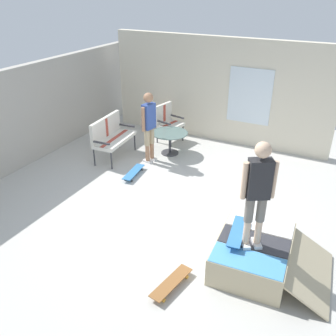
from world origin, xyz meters
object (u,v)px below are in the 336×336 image
object	(u,v)px
person_watching	(149,123)
skateboard_spare	(171,283)
person_skater	(258,189)
patio_bench	(110,134)
skateboard_on_ramp	(237,232)
skateboard_by_bench	(134,172)
patio_chair_near_house	(167,119)
patio_table	(170,139)
skate_ramp	(255,253)

from	to	relation	value
person_watching	skateboard_spare	xyz separation A→B (m)	(-3.45, -2.33, -0.91)
person_skater	skateboard_spare	distance (m)	1.83
patio_bench	skateboard_on_ramp	bearing A→B (deg)	-119.79
skateboard_by_bench	skateboard_on_ramp	size ratio (longest dim) A/B	1.00
patio_chair_near_house	skateboard_on_ramp	distance (m)	4.96
patio_chair_near_house	patio_table	world-z (taller)	patio_chair_near_house
skate_ramp	skateboard_spare	bearing A→B (deg)	137.07
skateboard_by_bench	skate_ramp	bearing A→B (deg)	-116.84
person_watching	person_skater	world-z (taller)	person_skater
person_watching	skateboard_on_ramp	xyz separation A→B (m)	(-2.47, -2.96, -0.44)
patio_table	person_skater	size ratio (longest dim) A/B	0.54
patio_table	skateboard_on_ramp	distance (m)	4.13
skate_ramp	person_skater	xyz separation A→B (m)	(-0.13, 0.05, 1.20)
patio_bench	patio_chair_near_house	size ratio (longest dim) A/B	1.26
patio_bench	patio_table	xyz separation A→B (m)	(0.84, -1.20, -0.21)
skateboard_by_bench	person_skater	bearing A→B (deg)	-119.12
patio_chair_near_house	skateboard_on_ramp	size ratio (longest dim) A/B	1.24
patio_chair_near_house	person_watching	world-z (taller)	person_watching
skate_ramp	person_skater	size ratio (longest dim) A/B	1.07
patio_chair_near_house	skateboard_by_bench	world-z (taller)	patio_chair_near_house
patio_chair_near_house	person_watching	distance (m)	1.40
skate_ramp	skateboard_spare	xyz separation A→B (m)	(-1.00, 0.93, -0.15)
skateboard_by_bench	person_watching	bearing A→B (deg)	3.07
patio_bench	patio_chair_near_house	distance (m)	1.72
skateboard_by_bench	skateboard_spare	xyz separation A→B (m)	(-2.63, -2.29, 0.00)
skateboard_by_bench	patio_bench	bearing A→B (deg)	59.69
skateboard_by_bench	skateboard_on_ramp	bearing A→B (deg)	-119.61
person_skater	skateboard_spare	xyz separation A→B (m)	(-0.87, 0.88, -1.35)
skate_ramp	skateboard_on_ramp	distance (m)	0.44
skate_ramp	patio_bench	distance (m)	4.79
patio_table	patio_chair_near_house	bearing A→B (deg)	32.53
skate_ramp	person_watching	world-z (taller)	person_watching
patio_table	person_skater	world-z (taller)	person_skater
patio_table	person_watching	world-z (taller)	person_watching
patio_bench	skateboard_by_bench	xyz separation A→B (m)	(-0.59, -1.01, -0.53)
patio_bench	skateboard_by_bench	distance (m)	1.29
patio_bench	skateboard_on_ramp	size ratio (longest dim) A/B	1.57
person_watching	skateboard_spare	distance (m)	4.26
skateboard_by_bench	patio_chair_near_house	bearing A→B (deg)	6.96
skate_ramp	skateboard_by_bench	bearing A→B (deg)	63.16
skateboard_by_bench	skateboard_spare	distance (m)	3.48
patio_bench	person_watching	world-z (taller)	person_watching
skateboard_on_ramp	patio_table	bearing A→B (deg)	41.40
skate_ramp	skateboard_by_bench	world-z (taller)	skate_ramp
skateboard_on_ramp	skateboard_spare	bearing A→B (deg)	146.90
patio_bench	skateboard_spare	xyz separation A→B (m)	(-3.22, -3.30, -0.53)
skateboard_on_ramp	person_skater	bearing A→B (deg)	-112.89
person_watching	skateboard_spare	size ratio (longest dim) A/B	2.07
skate_ramp	person_skater	distance (m)	1.21
person_skater	patio_chair_near_house	bearing A→B (deg)	41.24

